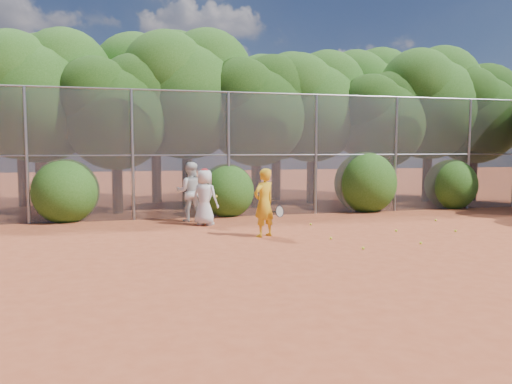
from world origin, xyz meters
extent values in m
plane|color=#A44425|center=(0.00, 0.00, 0.00)|extent=(80.00, 80.00, 0.00)
cylinder|color=gray|center=(-7.00, 6.00, 2.00)|extent=(0.09, 0.09, 4.00)
cylinder|color=gray|center=(-4.00, 6.00, 2.00)|extent=(0.09, 0.09, 4.00)
cylinder|color=gray|center=(-1.00, 6.00, 2.00)|extent=(0.09, 0.09, 4.00)
cylinder|color=gray|center=(2.00, 6.00, 2.00)|extent=(0.09, 0.09, 4.00)
cylinder|color=gray|center=(5.00, 6.00, 2.00)|extent=(0.09, 0.09, 4.00)
cylinder|color=gray|center=(8.00, 6.00, 2.00)|extent=(0.09, 0.09, 4.00)
cylinder|color=gray|center=(0.00, 6.00, 4.00)|extent=(20.00, 0.05, 0.05)
cylinder|color=gray|center=(0.00, 6.00, 2.00)|extent=(20.00, 0.04, 0.04)
cube|color=slate|center=(0.00, 6.00, 2.00)|extent=(20.00, 0.02, 4.00)
cylinder|color=black|center=(-7.00, 8.50, 1.26)|extent=(0.38, 0.38, 2.52)
sphere|color=#234F13|center=(-7.00, 8.50, 3.73)|extent=(4.03, 4.03, 4.03)
sphere|color=#234F13|center=(-6.19, 8.90, 4.74)|extent=(3.23, 3.23, 3.23)
sphere|color=#234F13|center=(-7.71, 8.20, 4.54)|extent=(3.02, 3.02, 3.02)
cylinder|color=black|center=(-4.50, 7.80, 1.08)|extent=(0.36, 0.36, 2.17)
sphere|color=#15320B|center=(-4.50, 7.80, 3.21)|extent=(3.47, 3.47, 3.47)
sphere|color=#15320B|center=(-3.81, 8.15, 4.08)|extent=(2.78, 2.78, 2.78)
sphere|color=#15320B|center=(-5.11, 7.54, 3.91)|extent=(2.60, 2.60, 2.60)
cylinder|color=black|center=(-2.00, 8.80, 1.33)|extent=(0.39, 0.39, 2.66)
sphere|color=#234F13|center=(-2.00, 8.80, 3.94)|extent=(4.26, 4.26, 4.26)
sphere|color=#234F13|center=(-1.15, 9.23, 5.00)|extent=(3.40, 3.40, 3.40)
sphere|color=#234F13|center=(-2.74, 8.48, 4.79)|extent=(3.19, 3.19, 3.19)
cylinder|color=black|center=(0.50, 8.20, 1.14)|extent=(0.37, 0.37, 2.27)
sphere|color=#15320B|center=(0.50, 8.20, 3.37)|extent=(3.64, 3.64, 3.64)
sphere|color=#15320B|center=(1.23, 8.56, 4.28)|extent=(2.91, 2.91, 2.91)
sphere|color=#15320B|center=(-0.14, 7.93, 4.10)|extent=(2.73, 2.73, 2.73)
cylinder|color=black|center=(3.00, 9.00, 1.22)|extent=(0.38, 0.38, 2.45)
sphere|color=#234F13|center=(3.00, 9.00, 3.63)|extent=(3.92, 3.92, 3.92)
sphere|color=#234F13|center=(3.78, 9.39, 4.61)|extent=(3.14, 3.14, 3.14)
sphere|color=#234F13|center=(2.31, 8.71, 4.41)|extent=(2.94, 2.94, 2.94)
cylinder|color=black|center=(5.50, 8.00, 1.05)|extent=(0.36, 0.36, 2.10)
sphere|color=#15320B|center=(5.50, 8.00, 3.11)|extent=(3.36, 3.36, 3.36)
sphere|color=#15320B|center=(6.17, 8.34, 3.95)|extent=(2.69, 2.69, 2.69)
sphere|color=#15320B|center=(4.91, 7.75, 3.78)|extent=(2.52, 2.52, 2.52)
cylinder|color=black|center=(8.00, 8.60, 1.29)|extent=(0.39, 0.39, 2.59)
sphere|color=#234F13|center=(8.00, 8.60, 3.83)|extent=(4.14, 4.14, 4.14)
sphere|color=#234F13|center=(8.83, 9.01, 4.87)|extent=(3.32, 3.32, 3.32)
sphere|color=#234F13|center=(7.27, 8.29, 4.66)|extent=(3.11, 3.11, 3.11)
cylinder|color=black|center=(10.00, 8.30, 1.15)|extent=(0.37, 0.37, 2.31)
sphere|color=#15320B|center=(10.00, 8.30, 3.42)|extent=(3.70, 3.70, 3.70)
sphere|color=#15320B|center=(10.74, 8.67, 4.34)|extent=(2.96, 2.96, 2.96)
sphere|color=#15320B|center=(9.35, 8.02, 4.16)|extent=(2.77, 2.77, 2.77)
cylinder|color=black|center=(-8.00, 10.80, 1.31)|extent=(0.39, 0.39, 2.62)
sphere|color=#234F13|center=(-8.00, 10.80, 3.88)|extent=(4.20, 4.20, 4.20)
sphere|color=#234F13|center=(-7.16, 11.22, 4.94)|extent=(3.36, 3.36, 3.36)
cylinder|color=black|center=(-3.00, 11.00, 1.40)|extent=(0.40, 0.40, 2.80)
sphere|color=#234F13|center=(-3.00, 11.00, 4.14)|extent=(4.48, 4.48, 4.48)
sphere|color=#234F13|center=(-2.10, 11.45, 5.26)|extent=(3.58, 3.58, 3.58)
sphere|color=#234F13|center=(-3.78, 10.66, 5.04)|extent=(3.36, 3.36, 3.36)
cylinder|color=black|center=(2.00, 10.60, 1.26)|extent=(0.38, 0.38, 2.52)
sphere|color=#234F13|center=(2.00, 10.60, 3.73)|extent=(4.03, 4.03, 4.03)
sphere|color=#234F13|center=(2.81, 11.00, 4.74)|extent=(3.23, 3.23, 3.23)
sphere|color=#234F13|center=(1.29, 10.30, 4.54)|extent=(3.02, 3.02, 3.02)
cylinder|color=black|center=(6.50, 11.20, 1.36)|extent=(0.40, 0.40, 2.73)
sphere|color=#234F13|center=(6.50, 11.20, 4.04)|extent=(4.37, 4.37, 4.37)
sphere|color=#234F13|center=(7.37, 11.64, 5.13)|extent=(3.49, 3.49, 3.49)
sphere|color=#234F13|center=(5.74, 10.87, 4.91)|extent=(3.28, 3.28, 3.28)
sphere|color=#234F13|center=(-6.00, 6.30, 1.00)|extent=(2.00, 2.00, 2.00)
sphere|color=#234F13|center=(-1.00, 6.30, 0.90)|extent=(1.80, 1.80, 1.80)
sphere|color=#234F13|center=(4.00, 6.30, 1.10)|extent=(2.20, 2.20, 2.20)
sphere|color=#234F13|center=(7.50, 6.30, 0.95)|extent=(1.90, 1.90, 1.90)
imported|color=gold|center=(-0.88, 2.16, 0.86)|extent=(0.75, 0.66, 1.71)
torus|color=black|center=(-0.53, 1.96, 0.65)|extent=(0.29, 0.21, 0.30)
cylinder|color=black|center=(-0.65, 2.15, 0.62)|extent=(0.17, 0.26, 0.07)
imported|color=silver|center=(-2.03, 4.39, 0.81)|extent=(0.94, 0.89, 1.62)
ellipsoid|color=#A2171A|center=(-2.03, 4.39, 1.58)|extent=(0.22, 0.22, 0.13)
sphere|color=yellow|center=(-1.73, 4.19, 0.85)|extent=(0.07, 0.07, 0.07)
imported|color=white|center=(-2.33, 5.27, 0.90)|extent=(0.98, 0.83, 1.80)
torus|color=black|center=(-2.03, 4.97, 0.80)|extent=(0.31, 0.23, 0.25)
cylinder|color=black|center=(-2.04, 5.14, 0.66)|extent=(0.04, 0.24, 0.21)
sphere|color=yellow|center=(2.35, 0.25, 0.03)|extent=(0.07, 0.07, 0.07)
sphere|color=yellow|center=(4.22, 1.53, 0.03)|extent=(0.07, 0.07, 0.07)
sphere|color=yellow|center=(0.78, 0.04, 0.03)|extent=(0.07, 0.07, 0.07)
sphere|color=yellow|center=(2.71, 1.95, 0.03)|extent=(0.07, 0.07, 0.07)
sphere|color=yellow|center=(0.58, 1.35, 0.03)|extent=(0.07, 0.07, 0.07)
sphere|color=yellow|center=(4.88, 3.38, 0.03)|extent=(0.07, 0.07, 0.07)
sphere|color=yellow|center=(0.92, 3.60, 0.03)|extent=(0.07, 0.07, 0.07)
camera|label=1|loc=(-4.20, -9.77, 2.21)|focal=35.00mm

